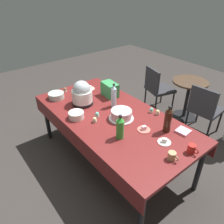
# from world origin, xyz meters

# --- Properties ---
(ground) EXTENTS (9.00, 9.00, 0.00)m
(ground) POSITION_xyz_m (0.00, 0.00, 0.00)
(ground) COLOR #383330
(potluck_table) EXTENTS (2.20, 1.10, 0.75)m
(potluck_table) POSITION_xyz_m (0.00, 0.00, 0.69)
(potluck_table) COLOR maroon
(potluck_table) RESTS_ON ground
(frosted_layer_cake) EXTENTS (0.31, 0.31, 0.12)m
(frosted_layer_cake) POSITION_xyz_m (0.12, 0.04, 0.81)
(frosted_layer_cake) COLOR silver
(frosted_layer_cake) RESTS_ON potluck_table
(slow_cooker) EXTENTS (0.28, 0.28, 0.34)m
(slow_cooker) POSITION_xyz_m (-0.48, -0.13, 0.90)
(slow_cooker) COLOR black
(slow_cooker) RESTS_ON potluck_table
(glass_salad_bowl) EXTENTS (0.22, 0.22, 0.08)m
(glass_salad_bowl) POSITION_xyz_m (-0.85, -0.33, 0.79)
(glass_salad_bowl) COLOR #B2C6BC
(glass_salad_bowl) RESTS_ON potluck_table
(ceramic_snack_bowl) EXTENTS (0.19, 0.19, 0.08)m
(ceramic_snack_bowl) POSITION_xyz_m (-0.23, -0.38, 0.79)
(ceramic_snack_bowl) COLOR silver
(ceramic_snack_bowl) RESTS_ON potluck_table
(dessert_plate_white) EXTENTS (0.14, 0.14, 0.05)m
(dessert_plate_white) POSITION_xyz_m (0.75, 0.10, 0.76)
(dessert_plate_white) COLOR white
(dessert_plate_white) RESTS_ON potluck_table
(dessert_plate_coral) EXTENTS (0.15, 0.15, 0.05)m
(dessert_plate_coral) POSITION_xyz_m (0.46, 0.09, 0.76)
(dessert_plate_coral) COLOR #E07266
(dessert_plate_coral) RESTS_ON potluck_table
(dessert_plate_cream) EXTENTS (0.16, 0.16, 0.05)m
(dessert_plate_cream) POSITION_xyz_m (-0.81, 0.20, 0.76)
(dessert_plate_cream) COLOR beige
(dessert_plate_cream) RESTS_ON potluck_table
(cupcake_mint) EXTENTS (0.05, 0.05, 0.07)m
(cupcake_mint) POSITION_xyz_m (0.26, 0.44, 0.78)
(cupcake_mint) COLOR beige
(cupcake_mint) RESTS_ON potluck_table
(cupcake_vanilla) EXTENTS (0.05, 0.05, 0.07)m
(cupcake_vanilla) POSITION_xyz_m (-0.01, -0.25, 0.78)
(cupcake_vanilla) COLOR beige
(cupcake_vanilla) RESTS_ON potluck_table
(cupcake_rose) EXTENTS (0.05, 0.05, 0.07)m
(cupcake_rose) POSITION_xyz_m (-0.96, -0.14, 0.78)
(cupcake_rose) COLOR beige
(cupcake_rose) RESTS_ON potluck_table
(cupcake_cocoa) EXTENTS (0.05, 0.05, 0.07)m
(cupcake_cocoa) POSITION_xyz_m (-0.09, -0.16, 0.78)
(cupcake_cocoa) COLOR beige
(cupcake_cocoa) RESTS_ON potluck_table
(cupcake_berry) EXTENTS (0.05, 0.05, 0.07)m
(cupcake_berry) POSITION_xyz_m (0.34, 0.46, 0.78)
(cupcake_berry) COLOR beige
(cupcake_berry) RESTS_ON potluck_table
(soda_bottle_cola) EXTENTS (0.08, 0.08, 0.32)m
(soda_bottle_cola) POSITION_xyz_m (0.63, 0.27, 0.90)
(soda_bottle_cola) COLOR #33190F
(soda_bottle_cola) RESTS_ON potluck_table
(soda_bottle_lime_soda) EXTENTS (0.09, 0.09, 0.28)m
(soda_bottle_lime_soda) POSITION_xyz_m (0.39, -0.21, 0.88)
(soda_bottle_lime_soda) COLOR green
(soda_bottle_lime_soda) RESTS_ON potluck_table
(soda_bottle_water) EXTENTS (0.07, 0.07, 0.32)m
(soda_bottle_water) POSITION_xyz_m (-0.17, 0.16, 0.90)
(soda_bottle_water) COLOR silver
(soda_bottle_water) RESTS_ON potluck_table
(coffee_mug_tan) EXTENTS (0.12, 0.08, 0.08)m
(coffee_mug_tan) POSITION_xyz_m (0.95, -0.04, 0.79)
(coffee_mug_tan) COLOR tan
(coffee_mug_tan) RESTS_ON potluck_table
(coffee_mug_red) EXTENTS (0.12, 0.08, 0.09)m
(coffee_mug_red) POSITION_xyz_m (1.01, 0.19, 0.80)
(coffee_mug_red) COLOR #B2231E
(coffee_mug_red) RESTS_ON potluck_table
(soda_carton) EXTENTS (0.27, 0.18, 0.20)m
(soda_carton) POSITION_xyz_m (-0.44, 0.31, 0.85)
(soda_carton) COLOR #338C4C
(soda_carton) RESTS_ON potluck_table
(paper_napkin_stack) EXTENTS (0.15, 0.15, 0.02)m
(paper_napkin_stack) POSITION_xyz_m (0.76, 0.40, 0.76)
(paper_napkin_stack) COLOR pink
(paper_napkin_stack) RESTS_ON potluck_table
(maroon_chair_left) EXTENTS (0.54, 0.54, 0.85)m
(maroon_chair_left) POSITION_xyz_m (-0.57, 1.53, 0.49)
(maroon_chair_left) COLOR #333338
(maroon_chair_left) RESTS_ON ground
(maroon_chair_right) EXTENTS (0.47, 0.47, 0.85)m
(maroon_chair_right) POSITION_xyz_m (0.40, 1.53, 0.49)
(maroon_chair_right) COLOR #333338
(maroon_chair_right) RESTS_ON ground
(round_cafe_table) EXTENTS (0.60, 0.60, 0.72)m
(round_cafe_table) POSITION_xyz_m (-0.05, 1.75, 0.50)
(round_cafe_table) COLOR #473323
(round_cafe_table) RESTS_ON ground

